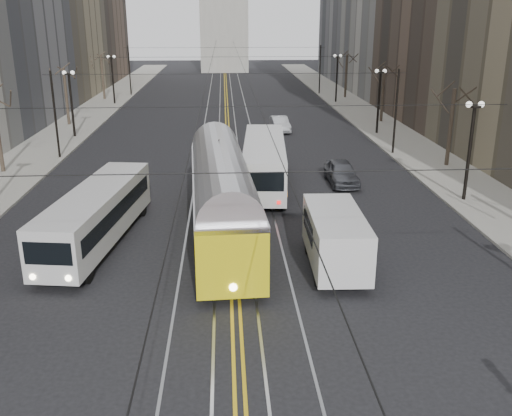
{
  "coord_description": "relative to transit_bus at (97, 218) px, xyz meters",
  "views": [
    {
      "loc": [
        -0.31,
        -13.2,
        10.43
      ],
      "look_at": [
        0.92,
        8.67,
        3.0
      ],
      "focal_mm": 40.0,
      "sensor_mm": 36.0,
      "label": 1
    }
  ],
  "objects": [
    {
      "name": "ground",
      "position": [
        6.4,
        -12.55,
        -1.34
      ],
      "size": [
        260.0,
        260.0,
        0.0
      ],
      "primitive_type": "plane",
      "color": "black",
      "rests_on": "ground"
    },
    {
      "name": "sidewalk_left",
      "position": [
        -8.6,
        32.45,
        -1.26
      ],
      "size": [
        5.0,
        140.0,
        0.15
      ],
      "primitive_type": "cube",
      "color": "gray",
      "rests_on": "ground"
    },
    {
      "name": "sidewalk_right",
      "position": [
        21.4,
        32.45,
        -1.26
      ],
      "size": [
        5.0,
        140.0,
        0.15
      ],
      "primitive_type": "cube",
      "color": "gray",
      "rests_on": "ground"
    },
    {
      "name": "streetcar_rails",
      "position": [
        6.4,
        32.45,
        -1.34
      ],
      "size": [
        4.8,
        130.0,
        0.02
      ],
      "primitive_type": "cube",
      "color": "gray",
      "rests_on": "ground"
    },
    {
      "name": "centre_lines",
      "position": [
        6.4,
        32.45,
        -1.33
      ],
      "size": [
        0.42,
        130.0,
        0.01
      ],
      "primitive_type": "cube",
      "color": "gold",
      "rests_on": "ground"
    },
    {
      "name": "lamp_posts",
      "position": [
        6.4,
        16.2,
        1.46
      ],
      "size": [
        27.6,
        57.2,
        5.6
      ],
      "color": "black",
      "rests_on": "ground"
    },
    {
      "name": "street_trees",
      "position": [
        6.4,
        22.7,
        1.46
      ],
      "size": [
        31.68,
        53.28,
        5.6
      ],
      "color": "#382D23",
      "rests_on": "ground"
    },
    {
      "name": "trolley_wires",
      "position": [
        6.4,
        22.29,
        2.43
      ],
      "size": [
        25.96,
        120.0,
        6.6
      ],
      "color": "black",
      "rests_on": "ground"
    },
    {
      "name": "transit_bus",
      "position": [
        0.0,
        0.0,
        0.0
      ],
      "size": [
        3.7,
        10.92,
        2.68
      ],
      "primitive_type": "cube",
      "rotation": [
        0.0,
        0.0,
        -0.14
      ],
      "color": "#BBBBBB",
      "rests_on": "ground"
    },
    {
      "name": "streetcar",
      "position": [
        5.9,
        0.57,
        0.39
      ],
      "size": [
        3.53,
        14.78,
        3.45
      ],
      "primitive_type": "cube",
      "rotation": [
        0.0,
        0.0,
        0.06
      ],
      "color": "gold",
      "rests_on": "ground"
    },
    {
      "name": "rear_bus",
      "position": [
        8.57,
        9.07,
        0.15
      ],
      "size": [
        3.29,
        11.58,
        2.98
      ],
      "primitive_type": "cube",
      "rotation": [
        0.0,
        0.0,
        -0.07
      ],
      "color": "silver",
      "rests_on": "ground"
    },
    {
      "name": "cargo_van",
      "position": [
        10.74,
        -3.38,
        -0.08
      ],
      "size": [
        2.34,
        5.75,
        2.52
      ],
      "primitive_type": "cube",
      "rotation": [
        0.0,
        0.0,
        -0.03
      ],
      "color": "silver",
      "rests_on": "ground"
    },
    {
      "name": "sedan_grey",
      "position": [
        13.63,
        9.59,
        -0.58
      ],
      "size": [
        1.83,
        4.47,
        1.52
      ],
      "primitive_type": "imported",
      "rotation": [
        0.0,
        0.0,
        0.01
      ],
      "color": "#45484E",
      "rests_on": "ground"
    },
    {
      "name": "sedan_silver",
      "position": [
        11.31,
        27.38,
        -0.65
      ],
      "size": [
        1.82,
        4.3,
        1.38
      ],
      "primitive_type": "imported",
      "rotation": [
        0.0,
        0.0,
        0.09
      ],
      "color": "#B1B3B9",
      "rests_on": "ground"
    }
  ]
}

